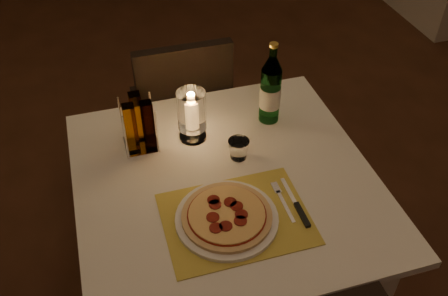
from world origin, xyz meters
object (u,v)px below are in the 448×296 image
object	(u,v)px
plate	(227,219)
tumbler	(239,149)
water_bottle	(270,91)
chair_far	(182,103)
hurricane_candle	(192,112)
main_table	(225,245)
pizza	(227,215)

from	to	relation	value
plate	tumbler	world-z (taller)	tumbler
tumbler	water_bottle	bearing A→B (deg)	44.66
chair_far	plate	size ratio (longest dim) A/B	2.81
plate	hurricane_candle	xyz separation A→B (m)	(-0.00, 0.42, 0.11)
main_table	water_bottle	distance (m)	0.62
hurricane_candle	tumbler	bearing A→B (deg)	-49.71
tumbler	hurricane_candle	world-z (taller)	hurricane_candle
water_bottle	hurricane_candle	xyz separation A→B (m)	(-0.31, -0.02, -0.02)
plate	pizza	distance (m)	0.02
plate	water_bottle	size ratio (longest dim) A/B	0.97
plate	pizza	xyz separation A→B (m)	(-0.00, 0.00, 0.02)
plate	pizza	world-z (taller)	pizza
chair_far	tumbler	size ratio (longest dim) A/B	12.08
pizza	tumbler	world-z (taller)	tumbler
pizza	chair_far	bearing A→B (deg)	86.79
pizza	hurricane_candle	world-z (taller)	hurricane_candle
water_bottle	tumbler	bearing A→B (deg)	-135.34
main_table	pizza	distance (m)	0.44
hurricane_candle	water_bottle	bearing A→B (deg)	4.44
water_bottle	main_table	bearing A→B (deg)	-133.52
chair_far	pizza	distance (m)	0.92
plate	hurricane_candle	distance (m)	0.43
pizza	water_bottle	distance (m)	0.55
chair_far	water_bottle	world-z (taller)	water_bottle
main_table	plate	distance (m)	0.42
tumbler	plate	bearing A→B (deg)	-114.67
chair_far	pizza	xyz separation A→B (m)	(-0.05, -0.89, 0.22)
main_table	tumbler	world-z (taller)	tumbler
water_bottle	pizza	bearing A→B (deg)	-124.12
plate	tumbler	size ratio (longest dim) A/B	4.30
chair_far	plate	distance (m)	0.92
pizza	hurricane_candle	distance (m)	0.43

